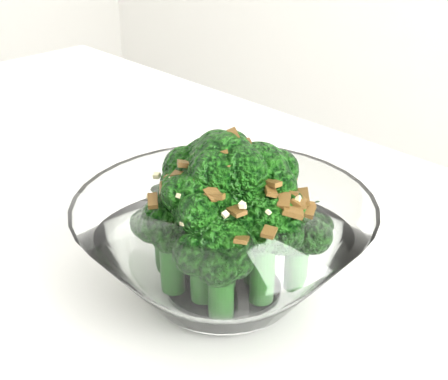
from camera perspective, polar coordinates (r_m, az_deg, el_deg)
The scene contains 2 objects.
table at distance 0.61m, azimuth -11.75°, elevation -12.15°, with size 1.30×0.96×0.75m.
broccoli_dish at distance 0.50m, azimuth -0.06°, elevation -4.04°, with size 0.22×0.22×0.14m.
Camera 1 is at (0.43, -0.29, 1.06)m, focal length 55.00 mm.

